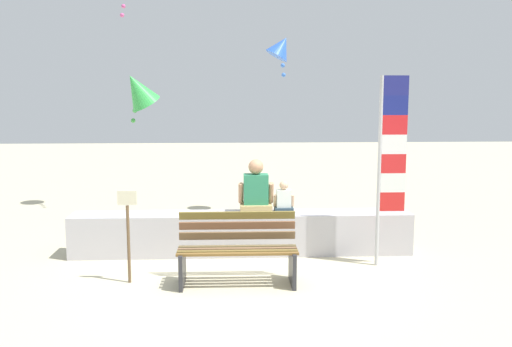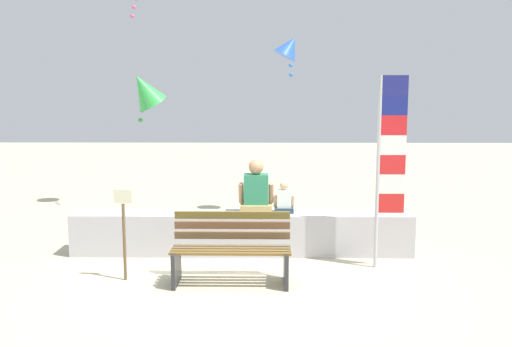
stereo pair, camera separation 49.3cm
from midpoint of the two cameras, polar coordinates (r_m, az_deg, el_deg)
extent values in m
plane|color=beige|center=(7.52, 0.16, -10.54)|extent=(40.00, 40.00, 0.00)
cube|color=#B6B2B9|center=(8.53, 0.23, -6.08)|extent=(5.11, 0.55, 0.62)
cube|color=brown|center=(6.97, -0.62, -8.19)|extent=(1.52, 0.08, 0.03)
cube|color=brown|center=(7.08, -0.59, -7.93)|extent=(1.52, 0.08, 0.03)
cube|color=brown|center=(7.19, -0.56, -7.68)|extent=(1.52, 0.08, 0.03)
cube|color=brown|center=(7.30, -0.54, -7.44)|extent=(1.52, 0.08, 0.03)
cube|color=brown|center=(7.37, -0.52, -6.31)|extent=(1.52, 0.06, 0.10)
cube|color=brown|center=(7.36, -0.51, -5.29)|extent=(1.52, 0.06, 0.10)
cube|color=brown|center=(7.35, -0.51, -4.26)|extent=(1.52, 0.06, 0.10)
cube|color=#2D2D33|center=(7.25, -6.17, -9.44)|extent=(0.05, 0.53, 0.45)
cube|color=#2D2D33|center=(7.21, 5.05, -9.52)|extent=(0.05, 0.53, 0.45)
cube|color=tan|center=(8.49, 1.68, -3.54)|extent=(0.47, 0.39, 0.13)
cube|color=#2D835B|center=(8.44, 1.68, -1.60)|extent=(0.37, 0.24, 0.45)
cylinder|color=tan|center=(8.42, 0.14, -1.99)|extent=(0.08, 0.18, 0.33)
cylinder|color=tan|center=(8.43, 3.22, -1.99)|extent=(0.08, 0.18, 0.33)
sphere|color=tan|center=(8.39, 1.69, 0.68)|extent=(0.23, 0.23, 0.23)
cube|color=#293C48|center=(8.51, 4.53, -3.71)|extent=(0.28, 0.23, 0.08)
cube|color=white|center=(8.48, 4.54, -2.57)|extent=(0.22, 0.14, 0.27)
cylinder|color=#DFB18B|center=(8.47, 3.64, -2.80)|extent=(0.04, 0.11, 0.19)
cylinder|color=#DFB18B|center=(8.48, 5.45, -2.80)|extent=(0.04, 0.11, 0.19)
sphere|color=#DFB18B|center=(8.45, 4.56, -1.23)|extent=(0.13, 0.13, 0.13)
cylinder|color=#B7B7BC|center=(7.87, 14.05, -0.01)|extent=(0.05, 0.05, 2.65)
cube|color=red|center=(7.99, 15.34, -2.94)|extent=(0.35, 0.02, 0.27)
cube|color=white|center=(7.94, 15.41, -1.05)|extent=(0.35, 0.02, 0.27)
cube|color=red|center=(7.90, 15.48, 0.86)|extent=(0.35, 0.02, 0.27)
cube|color=white|center=(7.87, 15.56, 2.79)|extent=(0.35, 0.02, 0.27)
cube|color=red|center=(7.86, 15.63, 4.74)|extent=(0.35, 0.02, 0.27)
cube|color=navy|center=(7.84, 15.71, 6.69)|extent=(0.35, 0.02, 0.27)
cube|color=navy|center=(7.84, 15.79, 8.64)|extent=(0.35, 0.02, 0.27)
cone|color=blue|center=(11.02, 4.76, 12.74)|extent=(0.63, 0.51, 0.58)
sphere|color=#3D74DE|center=(10.91, 4.82, 11.83)|extent=(0.08, 0.08, 0.08)
sphere|color=#3D74DE|center=(10.80, 4.89, 10.91)|extent=(0.08, 0.08, 0.08)
sphere|color=#3D74DE|center=(10.69, 4.95, 9.97)|extent=(0.08, 0.08, 0.08)
cone|color=green|center=(9.96, -9.85, 8.39)|extent=(0.90, 0.82, 0.75)
sphere|color=green|center=(10.06, -10.01, 7.36)|extent=(0.08, 0.08, 0.08)
sphere|color=green|center=(10.16, -10.17, 6.34)|extent=(0.08, 0.08, 0.08)
sphere|color=green|center=(10.26, -10.32, 5.35)|extent=(0.08, 0.08, 0.08)
sphere|color=#CF5094|center=(11.45, -11.08, 16.27)|extent=(0.08, 0.08, 0.08)
sphere|color=#CF5094|center=(11.33, -11.22, 15.44)|extent=(0.08, 0.08, 0.08)
cylinder|color=brown|center=(7.43, -11.40, -6.89)|extent=(0.04, 0.04, 1.01)
cube|color=beige|center=(7.29, -11.53, -2.30)|extent=(0.24, 0.02, 0.18)
camera|label=1|loc=(0.25, -88.31, 0.25)|focal=39.31mm
camera|label=2|loc=(0.25, 91.69, -0.25)|focal=39.31mm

